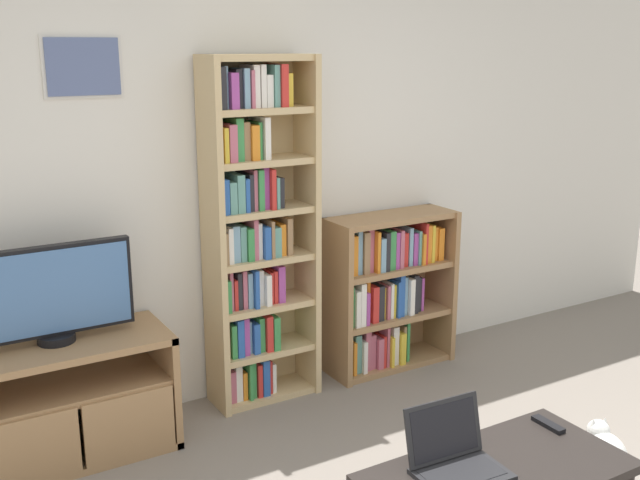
{
  "coord_description": "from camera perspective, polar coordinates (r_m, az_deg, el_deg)",
  "views": [
    {
      "loc": [
        -1.75,
        -1.58,
        1.99
      ],
      "look_at": [
        -0.09,
        1.21,
        1.15
      ],
      "focal_mm": 42.0,
      "sensor_mm": 36.0,
      "label": 1
    }
  ],
  "objects": [
    {
      "name": "tv_stand",
      "position": [
        3.95,
        -18.53,
        -11.52
      ],
      "size": [
        1.0,
        0.47,
        0.61
      ],
      "color": "#9E754C",
      "rests_on": "ground_plane"
    },
    {
      "name": "wall_back",
      "position": [
        4.25,
        -6.1,
        5.16
      ],
      "size": [
        7.12,
        0.09,
        2.6
      ],
      "color": "silver",
      "rests_on": "ground_plane"
    },
    {
      "name": "bookshelf_short",
      "position": [
        4.72,
        4.85,
        -3.8
      ],
      "size": [
        0.84,
        0.31,
        0.99
      ],
      "color": "#9E754C",
      "rests_on": "ground_plane"
    },
    {
      "name": "bookshelf_tall",
      "position": [
        4.17,
        -5.08,
        0.54
      ],
      "size": [
        0.61,
        0.28,
        1.95
      ],
      "color": "tan",
      "rests_on": "ground_plane"
    },
    {
      "name": "laptop",
      "position": [
        3.07,
        10.19,
        -15.87
      ],
      "size": [
        0.36,
        0.3,
        0.26
      ],
      "rotation": [
        0.0,
        0.0,
        -0.05
      ],
      "color": "#232326",
      "rests_on": "coffee_table"
    },
    {
      "name": "coffee_table",
      "position": [
        3.16,
        13.4,
        -17.23
      ],
      "size": [
        1.07,
        0.54,
        0.39
      ],
      "color": "black",
      "rests_on": "ground_plane"
    },
    {
      "name": "remote_near_laptop",
      "position": [
        3.5,
        16.99,
        -13.28
      ],
      "size": [
        0.05,
        0.16,
        0.02
      ],
      "rotation": [
        0.0,
        0.0,
        3.13
      ],
      "color": "black",
      "rests_on": "coffee_table"
    },
    {
      "name": "cat",
      "position": [
        3.94,
        20.79,
        -14.92
      ],
      "size": [
        0.26,
        0.46,
        0.27
      ],
      "rotation": [
        0.0,
        0.0,
        -0.32
      ],
      "color": "white",
      "rests_on": "ground_plane"
    },
    {
      "name": "television",
      "position": [
        3.79,
        -19.72,
        -3.88
      ],
      "size": [
        0.76,
        0.18,
        0.48
      ],
      "color": "black",
      "rests_on": "tv_stand"
    }
  ]
}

